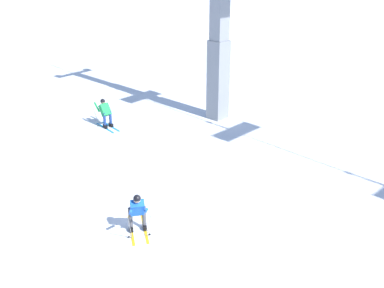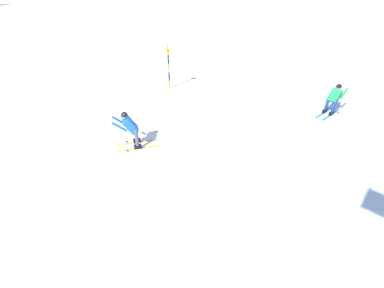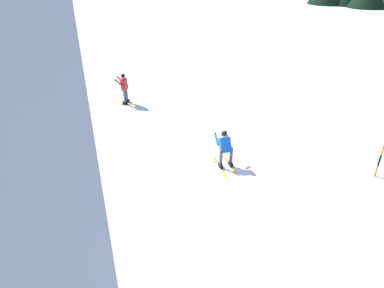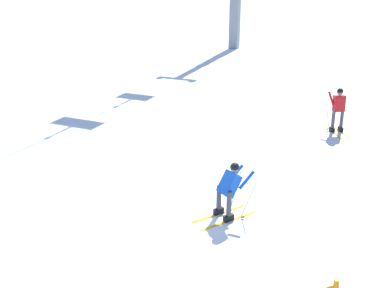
% 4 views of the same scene
% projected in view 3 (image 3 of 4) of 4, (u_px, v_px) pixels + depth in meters
% --- Properties ---
extents(ground_plane, '(260.00, 260.00, 0.00)m').
position_uv_depth(ground_plane, '(190.00, 169.00, 13.48)').
color(ground_plane, white).
extents(skier_carving_main, '(1.69, 1.39, 1.59)m').
position_uv_depth(skier_carving_main, '(225.00, 147.00, 13.37)').
color(skier_carving_main, yellow).
rests_on(skier_carving_main, ground_plane).
extents(trail_marker_pole, '(0.07, 0.28, 2.32)m').
position_uv_depth(trail_marker_pole, '(383.00, 148.00, 12.47)').
color(trail_marker_pole, orange).
rests_on(trail_marker_pole, ground_plane).
extents(skier_distant_downhill, '(1.65, 1.29, 1.77)m').
position_uv_depth(skier_distant_downhill, '(124.00, 86.00, 18.93)').
color(skier_distant_downhill, yellow).
rests_on(skier_distant_downhill, ground_plane).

